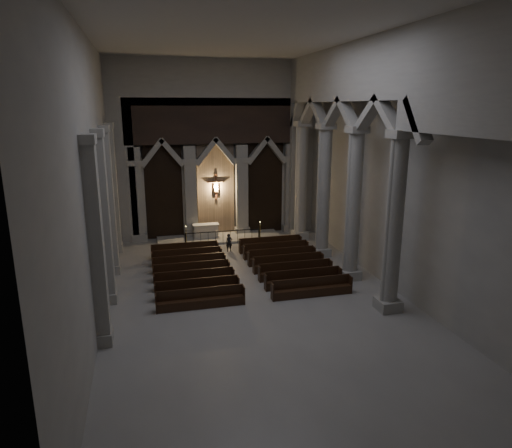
% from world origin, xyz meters
% --- Properties ---
extents(room, '(24.00, 24.10, 12.00)m').
position_xyz_m(room, '(0.00, 0.00, 7.60)').
color(room, gray).
rests_on(room, ground).
extents(sanctuary_wall, '(14.00, 0.77, 12.00)m').
position_xyz_m(sanctuary_wall, '(0.00, 11.54, 6.62)').
color(sanctuary_wall, '#A29F97').
rests_on(sanctuary_wall, ground).
extents(right_arcade, '(1.00, 24.00, 12.00)m').
position_xyz_m(right_arcade, '(5.50, 1.33, 7.83)').
color(right_arcade, '#A29F97').
rests_on(right_arcade, ground).
extents(left_pilasters, '(0.60, 13.00, 8.03)m').
position_xyz_m(left_pilasters, '(-6.75, 3.50, 3.91)').
color(left_pilasters, '#A29F97').
rests_on(left_pilasters, ground).
extents(sanctuary_step, '(8.50, 2.60, 0.15)m').
position_xyz_m(sanctuary_step, '(0.00, 10.60, 0.07)').
color(sanctuary_step, '#A29F97').
rests_on(sanctuary_step, ground).
extents(altar, '(1.80, 0.72, 0.91)m').
position_xyz_m(altar, '(-0.91, 10.87, 0.61)').
color(altar, beige).
rests_on(altar, sanctuary_step).
extents(altar_rail, '(5.03, 0.09, 0.99)m').
position_xyz_m(altar_rail, '(0.00, 9.19, 0.66)').
color(altar_rail, black).
rests_on(altar_rail, ground).
extents(candle_stand_left, '(0.25, 0.25, 1.48)m').
position_xyz_m(candle_stand_left, '(-2.43, 9.13, 0.40)').
color(candle_stand_left, gold).
rests_on(candle_stand_left, ground).
extents(candle_stand_right, '(0.23, 0.23, 1.39)m').
position_xyz_m(candle_stand_right, '(2.61, 9.42, 0.38)').
color(candle_stand_right, gold).
rests_on(candle_stand_right, ground).
extents(pews, '(9.46, 7.83, 0.91)m').
position_xyz_m(pews, '(-0.00, 3.48, 0.30)').
color(pews, black).
rests_on(pews, ground).
extents(worshipper, '(0.43, 0.29, 1.14)m').
position_xyz_m(worshipper, '(0.13, 7.73, 0.57)').
color(worshipper, black).
rests_on(worshipper, ground).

